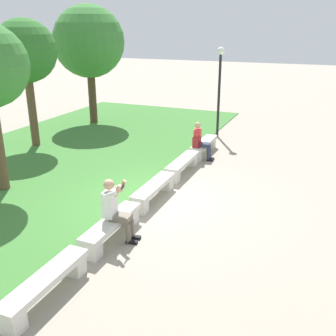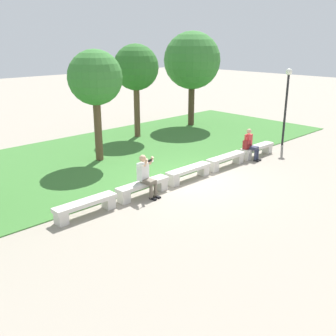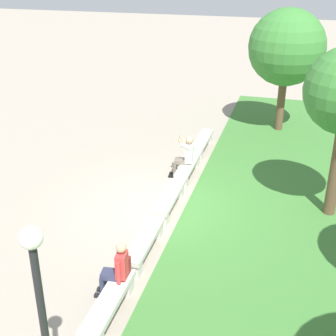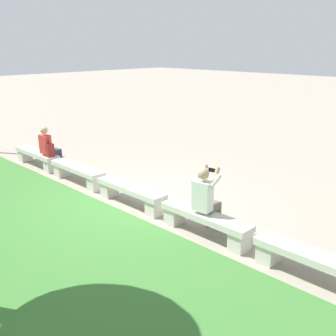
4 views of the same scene
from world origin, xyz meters
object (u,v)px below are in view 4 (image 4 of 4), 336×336
(person_distant, at_px, (49,147))
(backpack, at_px, (49,150))
(bench_mid, at_px, (131,192))
(bench_near, at_px, (205,221))
(bench_end, at_px, (37,156))
(bench_main, at_px, (315,263))
(person_photographer, at_px, (206,197))
(bench_far, at_px, (78,172))

(person_distant, relative_size, backpack, 2.94)
(bench_mid, bearing_deg, bench_near, 180.00)
(bench_near, bearing_deg, bench_end, 0.00)
(bench_mid, distance_m, person_distant, 3.59)
(bench_main, bearing_deg, backpack, 0.13)
(person_distant, bearing_deg, bench_main, 179.51)
(bench_near, xyz_separation_m, person_photographer, (0.06, -0.08, 0.44))
(bench_main, height_order, bench_far, same)
(bench_mid, height_order, bench_far, same)
(bench_mid, xyz_separation_m, person_distant, (3.57, -0.07, 0.37))
(bench_mid, xyz_separation_m, backpack, (3.43, 0.02, 0.33))
(person_distant, bearing_deg, bench_far, 177.45)
(bench_main, distance_m, bench_near, 2.10)
(bench_end, bearing_deg, bench_mid, 180.00)
(person_photographer, bearing_deg, bench_end, 0.71)
(bench_far, xyz_separation_m, person_distant, (1.48, -0.07, 0.37))
(bench_far, distance_m, backpack, 1.38)
(bench_near, distance_m, person_distant, 5.68)
(bench_main, distance_m, person_photographer, 2.20)
(bench_main, relative_size, backpack, 4.43)
(person_photographer, relative_size, backpack, 3.08)
(person_distant, xyz_separation_m, backpack, (-0.14, 0.08, -0.05))
(bench_end, height_order, person_photographer, person_photographer)
(bench_near, relative_size, bench_end, 1.00)
(person_distant, bearing_deg, backpack, 150.02)
(bench_main, relative_size, bench_far, 1.00)
(bench_main, bearing_deg, person_photographer, -2.05)
(bench_near, height_order, bench_mid, same)
(bench_near, height_order, person_distant, person_distant)
(bench_mid, relative_size, backpack, 4.43)
(bench_end, xyz_separation_m, backpack, (-0.76, 0.02, 0.33))
(bench_near, bearing_deg, person_distant, -0.67)
(bench_main, height_order, bench_mid, same)
(person_photographer, bearing_deg, bench_mid, 2.17)
(bench_main, bearing_deg, person_distant, -0.49)
(bench_near, bearing_deg, bench_mid, 0.00)
(backpack, bearing_deg, bench_mid, -179.72)
(bench_end, bearing_deg, bench_far, 180.00)
(bench_mid, xyz_separation_m, bench_far, (2.10, 0.00, 0.00))
(bench_end, height_order, person_distant, person_distant)
(backpack, bearing_deg, person_photographer, -179.02)
(person_distant, bearing_deg, bench_mid, 178.94)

